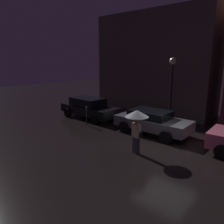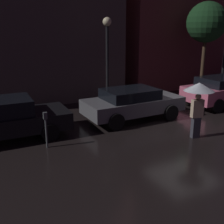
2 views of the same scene
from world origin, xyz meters
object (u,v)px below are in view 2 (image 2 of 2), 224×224
parking_meter (46,126)px  pedestrian_with_umbrella (199,94)px  street_lamp_near (107,47)px  parked_car_pink (222,90)px  parked_car_black (0,119)px  parked_car_grey (132,103)px

parking_meter → pedestrian_with_umbrella: bearing=-17.6°
pedestrian_with_umbrella → street_lamp_near: 5.28m
parked_car_pink → pedestrian_with_umbrella: pedestrian_with_umbrella is taller
parked_car_black → parked_car_pink: (10.29, -0.18, 0.01)m
parked_car_black → parked_car_grey: parked_car_black is taller
pedestrian_with_umbrella → parking_meter: (-4.84, 1.53, -0.83)m
parked_car_grey → parked_car_pink: (5.12, -0.08, 0.04)m
pedestrian_with_umbrella → parked_car_grey: bearing=-60.6°
parked_car_grey → parking_meter: parked_car_grey is taller
pedestrian_with_umbrella → street_lamp_near: bearing=-67.5°
parked_car_grey → parking_meter: size_ratio=3.52×
street_lamp_near → parked_car_pink: bearing=-24.0°
street_lamp_near → pedestrian_with_umbrella: bearing=-79.6°
parked_car_grey → parking_meter: 4.16m
pedestrian_with_umbrella → parking_meter: bearing=-5.5°
parked_car_black → parking_meter: 1.82m
parking_meter → street_lamp_near: (3.91, 3.51, 2.13)m
parked_car_black → pedestrian_with_umbrella: (6.04, -2.91, 0.83)m
parked_car_pink → parking_meter: (-9.09, -1.20, -0.01)m
parked_car_grey → street_lamp_near: 3.10m
parked_car_black → pedestrian_with_umbrella: bearing=-24.1°
parked_car_grey → parked_car_pink: size_ratio=1.03×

